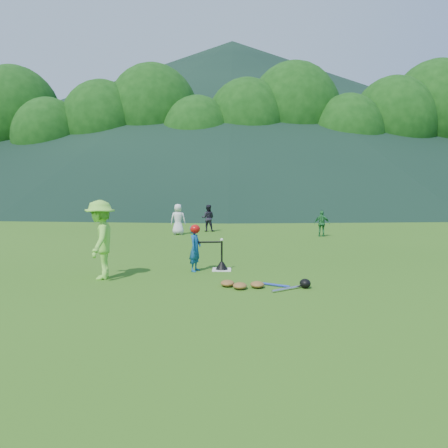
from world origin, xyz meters
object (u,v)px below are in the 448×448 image
(home_plate, at_px, (222,270))
(fielder_b, at_px, (208,218))
(adult_coach, at_px, (101,240))
(equipment_pile, at_px, (257,284))
(batter_child, at_px, (195,249))
(batting_tee, at_px, (222,265))
(fielder_c, at_px, (322,224))
(fielder_a, at_px, (178,219))

(home_plate, relative_size, fielder_b, 0.38)
(adult_coach, relative_size, equipment_pile, 0.96)
(batter_child, relative_size, batting_tee, 1.60)
(batter_child, distance_m, fielder_c, 8.49)
(home_plate, bearing_deg, equipment_pile, -67.35)
(adult_coach, relative_size, fielder_c, 1.64)
(fielder_a, bearing_deg, batter_child, 99.99)
(fielder_b, bearing_deg, home_plate, 100.92)
(fielder_a, relative_size, batting_tee, 1.89)
(batter_child, distance_m, equipment_pile, 2.23)
(adult_coach, distance_m, batting_tee, 2.91)
(home_plate, xyz_separation_m, batting_tee, (0.00, 0.00, 0.12))
(batter_child, distance_m, adult_coach, 2.20)
(adult_coach, xyz_separation_m, equipment_pile, (3.38, -0.79, -0.80))
(home_plate, xyz_separation_m, batter_child, (-0.63, -0.15, 0.54))
(batting_tee, xyz_separation_m, equipment_pile, (0.76, -1.83, -0.06))
(fielder_b, xyz_separation_m, fielder_c, (4.68, -1.88, -0.07))
(batter_child, bearing_deg, batting_tee, -60.44)
(home_plate, height_order, adult_coach, adult_coach)
(fielder_a, distance_m, fielder_c, 5.89)
(fielder_a, bearing_deg, equipment_pile, 106.21)
(batter_child, height_order, equipment_pile, batter_child)
(batter_child, distance_m, batting_tee, 0.77)
(home_plate, distance_m, batting_tee, 0.12)
(fielder_a, bearing_deg, home_plate, 104.65)
(home_plate, height_order, equipment_pile, equipment_pile)
(fielder_c, xyz_separation_m, equipment_pile, (-3.07, -8.90, -0.46))
(batter_child, bearing_deg, fielder_b, 17.38)
(batting_tee, bearing_deg, equipment_pile, -67.35)
(fielder_a, relative_size, fielder_c, 1.22)
(equipment_pile, bearing_deg, home_plate, 112.65)
(batting_tee, bearing_deg, home_plate, 0.00)
(batter_child, relative_size, adult_coach, 0.63)
(batter_child, height_order, fielder_a, fielder_a)
(adult_coach, relative_size, fielder_b, 1.44)
(home_plate, distance_m, adult_coach, 2.94)
(batter_child, relative_size, fielder_c, 1.04)
(batting_tee, distance_m, equipment_pile, 1.98)
(batter_child, xyz_separation_m, adult_coach, (-1.99, -0.88, 0.32))
(batter_child, relative_size, fielder_a, 0.85)
(adult_coach, bearing_deg, batting_tee, 104.90)
(adult_coach, bearing_deg, fielder_b, 163.30)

